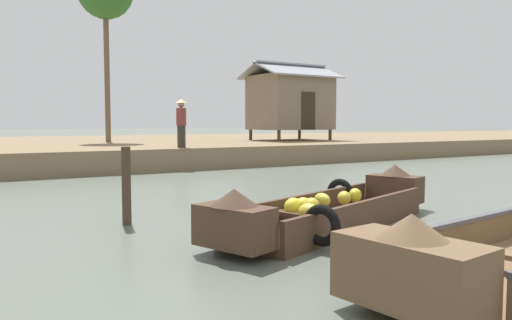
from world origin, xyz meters
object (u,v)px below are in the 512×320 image
stilt_house_mid_right (290,101)px  vendor_person (181,121)px  mooring_post (126,186)px  banana_boat (331,209)px

stilt_house_mid_right → vendor_person: size_ratio=2.53×
stilt_house_mid_right → mooring_post: 18.06m
banana_boat → vendor_person: (2.06, 10.23, 1.39)m
banana_boat → mooring_post: mooring_post is taller
stilt_house_mid_right → banana_boat: bearing=-123.9°
vendor_person → mooring_post: size_ratio=1.38×
stilt_house_mid_right → vendor_person: (-7.87, -4.52, -1.01)m
banana_boat → vendor_person: size_ratio=2.98×
stilt_house_mid_right → vendor_person: bearing=-150.1°
stilt_house_mid_right → mooring_post: (-12.46, -12.91, -2.07)m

